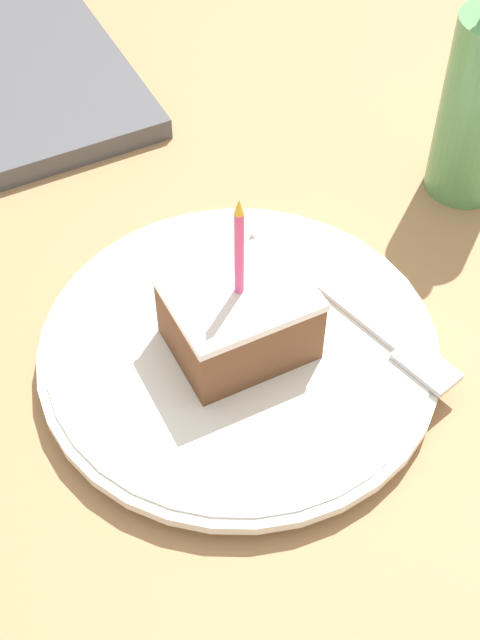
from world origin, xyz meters
The scene contains 5 objects.
ground_plane centered at (0.00, 0.00, -0.02)m, with size 2.40×2.40×0.04m.
plate centered at (0.00, -0.01, 0.01)m, with size 0.28×0.28×0.02m.
cake_slice centered at (0.00, -0.01, 0.05)m, with size 0.07×0.09×0.13m.
fork centered at (0.02, 0.08, 0.02)m, with size 0.19×0.07×0.00m.
marble_board centered at (-0.38, -0.06, 0.01)m, with size 0.27×0.22×0.02m.
Camera 1 is at (0.34, -0.18, 0.50)m, focal length 50.00 mm.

